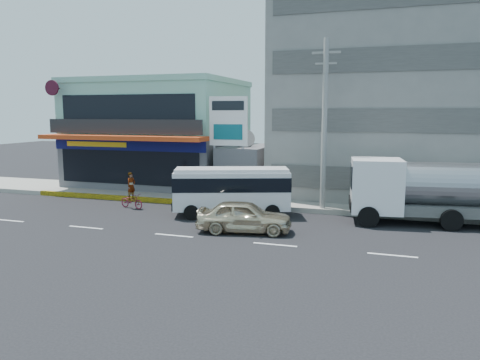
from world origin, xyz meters
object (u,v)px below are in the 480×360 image
shop_building (160,136)px  utility_pole_near (324,125)px  billboard (228,127)px  sedan (244,216)px  minibus (232,187)px  tanker_truck (429,190)px  satellite_dish (244,146)px  motorcycle_rider (132,196)px  concrete_building (399,96)px

shop_building → utility_pole_near: utility_pole_near is taller
billboard → sedan: bearing=-65.0°
minibus → tanker_truck: bearing=7.2°
satellite_dish → sedan: 10.16m
sedan → motorcycle_rider: 8.99m
satellite_dish → tanker_truck: (11.68, -4.68, -1.74)m
shop_building → billboard: bearing=-32.3°
concrete_building → utility_pole_near: (-4.00, -7.60, -1.85)m
billboard → motorcycle_rider: billboard is taller
concrete_building → satellite_dish: (-10.00, -4.00, -3.42)m
shop_building → utility_pole_near: (14.00, -6.55, 1.15)m
shop_building → motorcycle_rider: (2.65, -8.91, -3.26)m
shop_building → utility_pole_near: bearing=-25.1°
billboard → minibus: bearing=-68.0°
shop_building → sedan: size_ratio=2.66×
shop_building → satellite_dish: shop_building is taller
satellite_dish → utility_pole_near: utility_pole_near is taller
utility_pole_near → motorcycle_rider: bearing=-168.2°
motorcycle_rider → concrete_building: bearing=33.0°
shop_building → utility_pole_near: 15.50m
utility_pole_near → motorcycle_rider: (-11.35, -2.37, -4.41)m
billboard → utility_pole_near: size_ratio=0.69×
shop_building → sedan: bearing=-48.1°
satellite_dish → minibus: bearing=-78.7°
billboard → motorcycle_rider: bearing=-139.4°
shop_building → minibus: (9.19, -8.95, -2.36)m
minibus → tanker_truck: (10.49, 1.32, 0.20)m
satellite_dish → minibus: 6.42m
utility_pole_near → minibus: utility_pole_near is taller
utility_pole_near → minibus: size_ratio=1.45×
sedan → satellite_dish: bearing=7.4°
minibus → sedan: minibus is taller
concrete_building → utility_pole_near: size_ratio=1.60×
utility_pole_near → concrete_building: bearing=62.2°
concrete_building → tanker_truck: concrete_building is taller
billboard → minibus: billboard is taller
utility_pole_near → satellite_dish: bearing=149.0°
sedan → shop_building: bearing=31.4°
sedan → tanker_truck: 9.89m
satellite_dish → utility_pole_near: size_ratio=0.15×
concrete_building → billboard: concrete_building is taller
concrete_building → motorcycle_rider: bearing=-147.0°
minibus → tanker_truck: size_ratio=0.77×
satellite_dish → motorcycle_rider: 8.50m
sedan → tanker_truck: bearing=-72.5°
shop_building → concrete_building: 18.28m
concrete_building → motorcycle_rider: concrete_building is taller
shop_building → billboard: 8.92m
motorcycle_rider → sedan: bearing=-21.8°
sedan → tanker_truck: tanker_truck is taller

